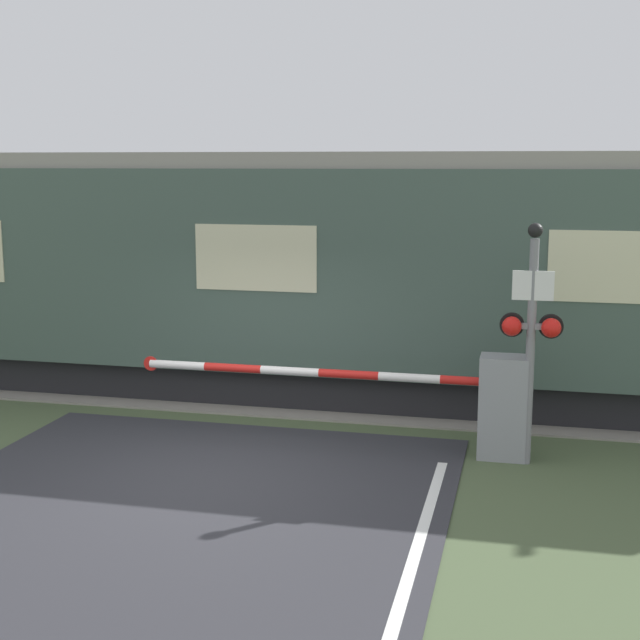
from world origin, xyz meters
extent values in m
plane|color=#475638|center=(0.00, 0.00, 0.00)|extent=(80.00, 80.00, 0.00)
cube|color=gray|center=(0.00, 4.07, 0.01)|extent=(36.00, 3.20, 0.03)
cube|color=#595451|center=(0.00, 3.35, 0.08)|extent=(36.00, 0.08, 0.10)
cube|color=#595451|center=(0.00, 4.79, 0.08)|extent=(36.00, 0.08, 0.10)
cube|color=black|center=(-0.23, 4.07, 0.30)|extent=(16.96, 2.30, 0.60)
cube|color=#42564C|center=(-0.23, 4.07, 2.12)|extent=(18.44, 2.70, 3.03)
cube|color=gray|center=(-0.23, 4.07, 3.75)|extent=(18.07, 2.49, 0.24)
cube|color=beige|center=(4.83, 2.70, 2.34)|extent=(1.84, 0.02, 0.97)
cube|color=beige|center=(-0.23, 2.70, 2.34)|extent=(1.84, 0.02, 0.97)
cube|color=gray|center=(3.42, 1.45, 0.66)|extent=(0.60, 0.44, 1.32)
cylinder|color=gray|center=(3.42, 1.45, 0.98)|extent=(0.16, 0.16, 0.18)
cylinder|color=red|center=(3.02, 1.45, 0.98)|extent=(0.80, 0.11, 0.11)
cylinder|color=white|center=(2.22, 1.45, 0.98)|extent=(0.80, 0.11, 0.11)
cylinder|color=red|center=(1.42, 1.45, 0.98)|extent=(0.80, 0.11, 0.11)
cylinder|color=white|center=(0.62, 1.45, 0.98)|extent=(0.80, 0.11, 0.11)
cylinder|color=red|center=(-0.18, 1.45, 0.98)|extent=(0.80, 0.11, 0.11)
cylinder|color=white|center=(-0.98, 1.45, 0.98)|extent=(0.80, 0.11, 0.11)
cylinder|color=red|center=(-1.38, 1.45, 0.98)|extent=(0.20, 0.02, 0.20)
cylinder|color=gray|center=(3.73, 1.29, 1.41)|extent=(0.11, 0.11, 2.82)
cube|color=gray|center=(3.73, 1.29, 1.75)|extent=(0.59, 0.07, 0.07)
sphere|color=red|center=(3.49, 1.24, 1.75)|extent=(0.24, 0.24, 0.24)
sphere|color=red|center=(3.96, 1.24, 1.75)|extent=(0.24, 0.24, 0.24)
cylinder|color=black|center=(3.49, 1.35, 1.75)|extent=(0.30, 0.06, 0.30)
cylinder|color=black|center=(3.96, 1.35, 1.75)|extent=(0.30, 0.06, 0.30)
cube|color=white|center=(3.73, 1.25, 2.25)|extent=(0.49, 0.02, 0.36)
sphere|color=black|center=(3.73, 1.29, 2.92)|extent=(0.18, 0.18, 0.18)
camera|label=1|loc=(3.67, -9.70, 3.72)|focal=50.00mm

